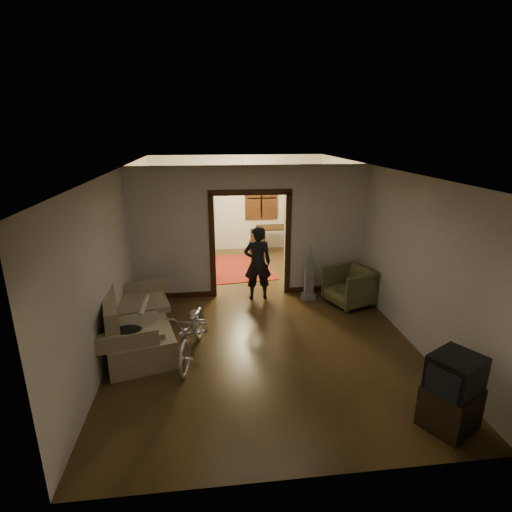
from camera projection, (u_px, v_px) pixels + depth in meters
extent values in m
cube|color=#332310|center=(254.00, 307.00, 8.20)|extent=(5.00, 8.50, 0.01)
cube|color=white|center=(254.00, 168.00, 7.35)|extent=(5.00, 8.50, 0.01)
cube|color=beige|center=(238.00, 203.00, 11.79)|extent=(5.00, 0.02, 2.80)
cube|color=beige|center=(122.00, 246.00, 7.49)|extent=(0.02, 8.50, 2.80)
cube|color=beige|center=(377.00, 238.00, 8.06)|extent=(0.02, 8.50, 2.80)
cube|color=beige|center=(250.00, 232.00, 8.48)|extent=(5.00, 0.14, 2.80)
cube|color=#331A0B|center=(250.00, 246.00, 8.57)|extent=(1.74, 0.20, 2.32)
cube|color=black|center=(261.00, 198.00, 11.79)|extent=(0.98, 0.06, 1.28)
sphere|color=#FFE0A5|center=(242.00, 178.00, 9.85)|extent=(0.24, 0.24, 0.24)
cube|color=silver|center=(299.00, 238.00, 8.58)|extent=(0.08, 0.01, 0.12)
cube|color=#736C4C|center=(135.00, 315.00, 6.72)|extent=(1.52, 2.38, 1.01)
cylinder|color=beige|center=(144.00, 306.00, 7.01)|extent=(0.10, 0.81, 0.10)
ellipsoid|color=black|center=(128.00, 331.00, 5.81)|extent=(0.45, 0.34, 0.13)
imported|color=silver|center=(193.00, 331.00, 6.32)|extent=(0.87, 1.76, 0.88)
imported|color=brown|center=(350.00, 286.00, 8.23)|extent=(1.10, 1.09, 0.79)
cube|color=black|center=(450.00, 407.00, 4.84)|extent=(0.78, 0.76, 0.54)
cube|color=black|center=(456.00, 375.00, 4.71)|extent=(0.73, 0.71, 0.48)
cube|color=gray|center=(309.00, 279.00, 8.48)|extent=(0.32, 0.27, 0.92)
imported|color=black|center=(258.00, 263.00, 8.40)|extent=(0.60, 0.40, 1.60)
cube|color=maroon|center=(237.00, 267.00, 10.53)|extent=(1.93, 2.40, 0.02)
cube|color=#262D1B|center=(188.00, 223.00, 11.55)|extent=(0.93, 0.55, 1.81)
sphere|color=#1E5972|center=(186.00, 187.00, 11.24)|extent=(0.28, 0.28, 0.28)
cube|color=black|center=(276.00, 241.00, 11.59)|extent=(1.23, 0.92, 0.81)
cube|color=black|center=(257.00, 243.00, 11.15)|extent=(0.42, 0.42, 0.92)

